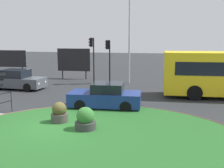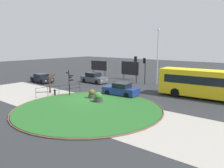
{
  "view_description": "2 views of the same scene",
  "coord_description": "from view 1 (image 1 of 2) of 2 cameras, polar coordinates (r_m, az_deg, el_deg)",
  "views": [
    {
      "loc": [
        5.08,
        -10.94,
        4.08
      ],
      "look_at": [
        2.06,
        2.56,
        1.69
      ],
      "focal_mm": 43.46,
      "sensor_mm": 36.0,
      "label": 1
    },
    {
      "loc": [
        16.18,
        -16.16,
        5.86
      ],
      "look_at": [
        1.75,
        1.83,
        1.68
      ],
      "focal_mm": 35.47,
      "sensor_mm": 36.0,
      "label": 2
    }
  ],
  "objects": [
    {
      "name": "grass_kerb_ring",
      "position": [
        9.96,
        -4.97,
        -14.05
      ],
      "size": [
        13.56,
        13.56,
        0.11
      ],
      "primitive_type": "torus",
      "color": "brown",
      "rests_on": "ground"
    },
    {
      "name": "car_far_lane",
      "position": [
        15.72,
        -1.36,
        -2.68
      ],
      "size": [
        4.25,
        2.13,
        1.48
      ],
      "rotation": [
        0.0,
        0.0,
        3.22
      ],
      "color": "navy",
      "rests_on": "ground"
    },
    {
      "name": "ground",
      "position": [
        12.73,
        -11.78,
        -9.09
      ],
      "size": [
        120.0,
        120.0,
        0.0
      ],
      "primitive_type": "plane",
      "color": "#282B2D"
    },
    {
      "name": "traffic_light_far",
      "position": [
        23.82,
        -0.79,
        6.75
      ],
      "size": [
        0.48,
        0.32,
        3.83
      ],
      "rotation": [
        0.0,
        0.0,
        2.89
      ],
      "color": "black",
      "rests_on": "ground"
    },
    {
      "name": "sidewalk_paving",
      "position": [
        10.88,
        -16.7,
        -12.58
      ],
      "size": [
        32.0,
        7.56,
        0.02
      ],
      "primitive_type": "cube",
      "color": "#9E998E",
      "rests_on": "ground"
    },
    {
      "name": "lamppost_tall",
      "position": [
        24.06,
        3.69,
        10.27
      ],
      "size": [
        0.32,
        0.32,
        7.97
      ],
      "color": "#B7B7BC",
      "rests_on": "ground"
    },
    {
      "name": "planter_kerbside",
      "position": [
        13.19,
        -10.99,
        -6.19
      ],
      "size": [
        0.81,
        0.81,
        1.06
      ],
      "color": "#47423D",
      "rests_on": "ground"
    },
    {
      "name": "car_near_lane",
      "position": [
        22.87,
        -19.28,
        0.78
      ],
      "size": [
        4.36,
        1.92,
        1.55
      ],
      "rotation": [
        0.0,
        0.0,
        -0.03
      ],
      "color": "#474C51",
      "rests_on": "ground"
    },
    {
      "name": "grass_island",
      "position": [
        9.96,
        -4.97,
        -14.08
      ],
      "size": [
        13.25,
        13.25,
        0.1
      ],
      "primitive_type": "cylinder",
      "color": "#235B23",
      "rests_on": "ground"
    },
    {
      "name": "traffic_light_near",
      "position": [
        23.98,
        -4.21,
        7.08
      ],
      "size": [
        0.48,
        0.31,
        4.04
      ],
      "rotation": [
        0.0,
        0.0,
        3.38
      ],
      "color": "black",
      "rests_on": "ground"
    },
    {
      "name": "billboard_right",
      "position": [
        31.05,
        -20.71,
        4.94
      ],
      "size": [
        3.77,
        0.37,
        2.72
      ],
      "rotation": [
        0.0,
        0.0,
        0.06
      ],
      "color": "black",
      "rests_on": "ground"
    },
    {
      "name": "billboard_left",
      "position": [
        27.1,
        -8.03,
        4.97
      ],
      "size": [
        3.33,
        0.29,
        2.99
      ],
      "rotation": [
        0.0,
        0.0,
        0.04
      ],
      "color": "black",
      "rests_on": "ground"
    },
    {
      "name": "planter_near_signpost",
      "position": [
        12.03,
        -5.6,
        -7.63
      ],
      "size": [
        0.94,
        0.94,
        1.08
      ],
      "color": "#383838",
      "rests_on": "ground"
    }
  ]
}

